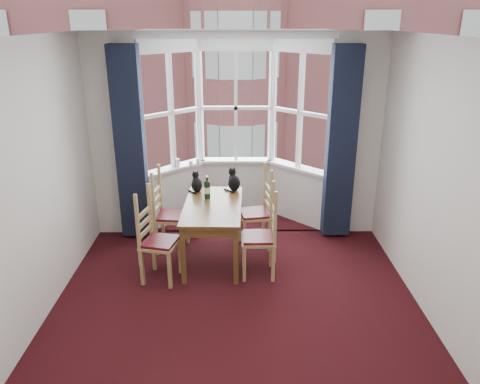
{
  "coord_description": "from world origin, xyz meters",
  "views": [
    {
      "loc": [
        0.0,
        -4.04,
        2.95
      ],
      "look_at": [
        0.05,
        1.05,
        1.05
      ],
      "focal_mm": 35.0,
      "sensor_mm": 36.0,
      "label": 1
    }
  ],
  "objects_px": {
    "dining_table": "(213,212)",
    "wine_bottle": "(207,189)",
    "chair_right_near": "(266,239)",
    "cat_left": "(197,184)",
    "candle_extra": "(198,162)",
    "chair_left_far": "(165,217)",
    "candle_short": "(191,164)",
    "chair_left_near": "(153,242)",
    "cat_right": "(234,182)",
    "chair_right_far": "(261,214)",
    "candle_tall": "(178,163)"
  },
  "relations": [
    {
      "from": "chair_right_near",
      "to": "chair_right_far",
      "type": "xyz_separation_m",
      "value": [
        -0.02,
        0.75,
        0.0
      ]
    },
    {
      "from": "wine_bottle",
      "to": "candle_short",
      "type": "relative_size",
      "value": 3.51
    },
    {
      "from": "cat_right",
      "to": "candle_tall",
      "type": "bearing_deg",
      "value": 140.62
    },
    {
      "from": "dining_table",
      "to": "chair_left_far",
      "type": "bearing_deg",
      "value": 156.91
    },
    {
      "from": "chair_left_far",
      "to": "candle_short",
      "type": "distance_m",
      "value": 1.09
    },
    {
      "from": "chair_left_far",
      "to": "candle_tall",
      "type": "distance_m",
      "value": 1.04
    },
    {
      "from": "dining_table",
      "to": "wine_bottle",
      "type": "xyz_separation_m",
      "value": [
        -0.08,
        0.22,
        0.23
      ]
    },
    {
      "from": "candle_short",
      "to": "candle_extra",
      "type": "distance_m",
      "value": 0.11
    },
    {
      "from": "chair_left_far",
      "to": "candle_extra",
      "type": "height_order",
      "value": "candle_extra"
    },
    {
      "from": "chair_left_near",
      "to": "candle_short",
      "type": "distance_m",
      "value": 1.8
    },
    {
      "from": "chair_right_near",
      "to": "candle_extra",
      "type": "xyz_separation_m",
      "value": [
        -0.92,
        1.66,
        0.46
      ]
    },
    {
      "from": "chair_left_near",
      "to": "candle_tall",
      "type": "height_order",
      "value": "candle_tall"
    },
    {
      "from": "chair_right_far",
      "to": "cat_left",
      "type": "distance_m",
      "value": 0.96
    },
    {
      "from": "dining_table",
      "to": "candle_short",
      "type": "xyz_separation_m",
      "value": [
        -0.38,
        1.24,
        0.26
      ]
    },
    {
      "from": "dining_table",
      "to": "candle_tall",
      "type": "height_order",
      "value": "candle_tall"
    },
    {
      "from": "candle_tall",
      "to": "candle_extra",
      "type": "bearing_deg",
      "value": 9.55
    },
    {
      "from": "chair_left_near",
      "to": "chair_right_far",
      "type": "bearing_deg",
      "value": 32.45
    },
    {
      "from": "candle_extra",
      "to": "chair_right_near",
      "type": "bearing_deg",
      "value": -60.86
    },
    {
      "from": "cat_right",
      "to": "candle_extra",
      "type": "xyz_separation_m",
      "value": [
        -0.54,
        0.74,
        0.06
      ]
    },
    {
      "from": "chair_left_far",
      "to": "chair_right_near",
      "type": "height_order",
      "value": "same"
    },
    {
      "from": "cat_right",
      "to": "wine_bottle",
      "type": "height_order",
      "value": "cat_right"
    },
    {
      "from": "dining_table",
      "to": "chair_left_near",
      "type": "bearing_deg",
      "value": -145.15
    },
    {
      "from": "wine_bottle",
      "to": "candle_tall",
      "type": "xyz_separation_m",
      "value": [
        -0.49,
        0.99,
        0.04
      ]
    },
    {
      "from": "cat_right",
      "to": "wine_bottle",
      "type": "bearing_deg",
      "value": -138.22
    },
    {
      "from": "chair_left_far",
      "to": "wine_bottle",
      "type": "height_order",
      "value": "wine_bottle"
    },
    {
      "from": "candle_extra",
      "to": "cat_left",
      "type": "bearing_deg",
      "value": -87.12
    },
    {
      "from": "cat_right",
      "to": "wine_bottle",
      "type": "relative_size",
      "value": 1.03
    },
    {
      "from": "cat_left",
      "to": "candle_extra",
      "type": "xyz_separation_m",
      "value": [
        -0.04,
        0.78,
        0.07
      ]
    },
    {
      "from": "dining_table",
      "to": "chair_right_far",
      "type": "height_order",
      "value": "chair_right_far"
    },
    {
      "from": "chair_right_near",
      "to": "cat_left",
      "type": "xyz_separation_m",
      "value": [
        -0.88,
        0.87,
        0.39
      ]
    },
    {
      "from": "dining_table",
      "to": "chair_left_far",
      "type": "xyz_separation_m",
      "value": [
        -0.66,
        0.28,
        -0.18
      ]
    },
    {
      "from": "candle_tall",
      "to": "candle_short",
      "type": "height_order",
      "value": "candle_tall"
    },
    {
      "from": "cat_left",
      "to": "candle_extra",
      "type": "bearing_deg",
      "value": 92.88
    },
    {
      "from": "candle_short",
      "to": "chair_left_near",
      "type": "bearing_deg",
      "value": -100.12
    },
    {
      "from": "dining_table",
      "to": "wine_bottle",
      "type": "bearing_deg",
      "value": 110.08
    },
    {
      "from": "chair_right_far",
      "to": "wine_bottle",
      "type": "bearing_deg",
      "value": -168.82
    },
    {
      "from": "chair_left_far",
      "to": "chair_right_near",
      "type": "xyz_separation_m",
      "value": [
        1.31,
        -0.67,
        0.0
      ]
    },
    {
      "from": "chair_right_near",
      "to": "cat_left",
      "type": "bearing_deg",
      "value": 135.31
    },
    {
      "from": "chair_left_near",
      "to": "wine_bottle",
      "type": "xyz_separation_m",
      "value": [
        0.61,
        0.7,
        0.42
      ]
    },
    {
      "from": "chair_left_far",
      "to": "chair_right_near",
      "type": "distance_m",
      "value": 1.47
    },
    {
      "from": "chair_left_near",
      "to": "candle_extra",
      "type": "xyz_separation_m",
      "value": [
        0.41,
        1.74,
        0.46
      ]
    },
    {
      "from": "candle_tall",
      "to": "candle_extra",
      "type": "relative_size",
      "value": 1.03
    },
    {
      "from": "wine_bottle",
      "to": "candle_tall",
      "type": "relative_size",
      "value": 2.39
    },
    {
      "from": "chair_right_near",
      "to": "chair_right_far",
      "type": "distance_m",
      "value": 0.75
    },
    {
      "from": "wine_bottle",
      "to": "candle_short",
      "type": "distance_m",
      "value": 1.07
    },
    {
      "from": "cat_left",
      "to": "candle_extra",
      "type": "distance_m",
      "value": 0.79
    },
    {
      "from": "chair_right_near",
      "to": "cat_right",
      "type": "xyz_separation_m",
      "value": [
        -0.38,
        0.92,
        0.4
      ]
    },
    {
      "from": "dining_table",
      "to": "cat_left",
      "type": "relative_size",
      "value": 4.75
    },
    {
      "from": "cat_right",
      "to": "candle_short",
      "type": "bearing_deg",
      "value": 132.0
    },
    {
      "from": "chair_left_far",
      "to": "candle_tall",
      "type": "height_order",
      "value": "candle_tall"
    }
  ]
}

